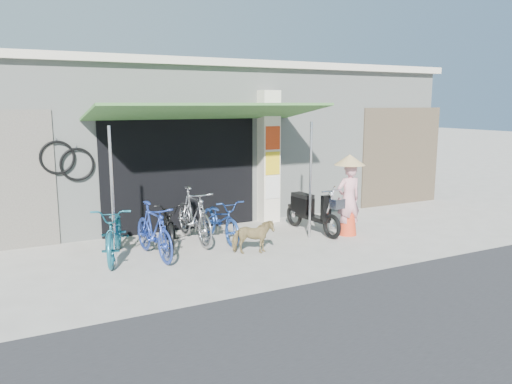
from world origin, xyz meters
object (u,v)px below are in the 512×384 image
bike_navy (221,219)px  moped (311,211)px  bike_teal (115,232)px  bike_silver (194,215)px  nun (349,195)px  bike_black (169,223)px  bike_blue (154,231)px  street_dog (253,237)px

bike_navy → moped: moped is taller
bike_teal → bike_navy: (2.11, 0.23, -0.06)m
bike_silver → bike_navy: (0.51, -0.15, -0.11)m
bike_silver → moped: 2.52m
bike_silver → nun: size_ratio=1.07×
bike_black → bike_silver: bike_silver is taller
bike_teal → bike_silver: bike_silver is taller
bike_blue → bike_black: size_ratio=0.95×
bike_blue → bike_navy: size_ratio=0.99×
bike_black → bike_navy: bearing=6.4°
nun → moped: bearing=-40.7°
bike_blue → bike_silver: 1.16m
bike_silver → moped: size_ratio=1.02×
street_dog → bike_blue: bearing=87.9°
bike_blue → bike_silver: size_ratio=0.90×
bike_silver → moped: bike_silver is taller
bike_black → moped: (3.02, -0.34, 0.00)m
bike_silver → bike_teal: bearing=-167.6°
bike_black → bike_silver: bearing=16.7°
bike_black → nun: (3.58, -0.88, 0.39)m
bike_silver → nun: 3.21m
bike_black → nun: 3.71m
bike_teal → bike_black: bearing=34.2°
nun → bike_black: bearing=-10.5°
bike_teal → bike_black: (1.08, 0.33, -0.04)m
bike_blue → street_dog: (1.66, -0.60, -0.17)m
moped → bike_black: bearing=167.8°
bike_navy → moped: 2.00m
bike_black → nun: size_ratio=1.02×
bike_blue → bike_navy: bearing=12.0°
bike_teal → bike_black: bike_teal is taller
bike_teal → nun: 4.70m
bike_teal → moped: bearing=16.9°
bike_blue → street_dog: bike_blue is taller
bike_teal → nun: bearing=10.3°
street_dog → nun: (2.37, 0.31, 0.52)m
bike_silver → moped: bearing=-9.6°
nun → bike_teal: bearing=-3.4°
bike_teal → moped: 4.10m
bike_black → bike_teal: bearing=-150.8°
bike_navy → nun: nun is taller
street_dog → nun: 2.45m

